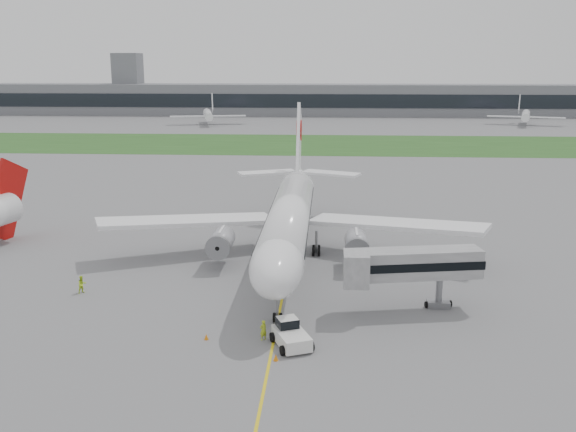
# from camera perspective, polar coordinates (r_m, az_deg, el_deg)

# --- Properties ---
(ground) EXTENTS (600.00, 600.00, 0.00)m
(ground) POSITION_cam_1_polar(r_m,az_deg,el_deg) (75.07, -0.04, -4.95)
(ground) COLOR gray
(ground) RESTS_ON ground
(apron_markings) EXTENTS (70.00, 70.00, 0.04)m
(apron_markings) POSITION_cam_1_polar(r_m,az_deg,el_deg) (70.36, -0.30, -6.23)
(apron_markings) COLOR yellow
(apron_markings) RESTS_ON ground
(grass_strip) EXTENTS (600.00, 50.00, 0.02)m
(grass_strip) POSITION_cam_1_polar(r_m,az_deg,el_deg) (192.59, 2.24, 6.40)
(grass_strip) COLOR #27521F
(grass_strip) RESTS_ON ground
(terminal_building) EXTENTS (320.00, 22.30, 14.00)m
(terminal_building) POSITION_cam_1_polar(r_m,az_deg,el_deg) (301.44, 2.78, 10.29)
(terminal_building) COLOR gray
(terminal_building) RESTS_ON ground
(control_tower) EXTENTS (12.00, 12.00, 56.00)m
(control_tower) POSITION_cam_1_polar(r_m,az_deg,el_deg) (318.36, -13.85, 8.83)
(control_tower) COLOR gray
(control_tower) RESTS_ON ground
(airliner) EXTENTS (48.13, 53.95, 17.88)m
(airliner) POSITION_cam_1_polar(r_m,az_deg,el_deg) (78.20, 0.19, 0.12)
(airliner) COLOR white
(airliner) RESTS_ON ground
(pushback_tug) EXTENTS (4.05, 4.81, 2.16)m
(pushback_tug) POSITION_cam_1_polar(r_m,az_deg,el_deg) (56.07, 0.22, -10.45)
(pushback_tug) COLOR white
(pushback_tug) RESTS_ON ground
(jet_bridge) EXTENTS (13.64, 6.13, 6.37)m
(jet_bridge) POSITION_cam_1_polar(r_m,az_deg,el_deg) (63.05, 10.51, -4.32)
(jet_bridge) COLOR #AFAFB1
(jet_bridge) RESTS_ON ground
(safety_cone_left) EXTENTS (0.39, 0.39, 0.54)m
(safety_cone_left) POSITION_cam_1_polar(r_m,az_deg,el_deg) (57.78, -7.28, -10.60)
(safety_cone_left) COLOR orange
(safety_cone_left) RESTS_ON ground
(safety_cone_right) EXTENTS (0.42, 0.42, 0.58)m
(safety_cone_right) POSITION_cam_1_polar(r_m,az_deg,el_deg) (53.63, -1.09, -12.45)
(safety_cone_right) COLOR orange
(safety_cone_right) RESTS_ON ground
(ground_crew_near) EXTENTS (0.80, 0.76, 1.84)m
(ground_crew_near) POSITION_cam_1_polar(r_m,az_deg,el_deg) (57.06, -2.22, -10.10)
(ground_crew_near) COLOR #AAC320
(ground_crew_near) RESTS_ON ground
(ground_crew_far) EXTENTS (1.15, 1.17, 1.90)m
(ground_crew_far) POSITION_cam_1_polar(r_m,az_deg,el_deg) (71.36, -17.84, -5.81)
(ground_crew_far) COLOR #C0E826
(ground_crew_far) RESTS_ON ground
(distant_aircraft_left) EXTENTS (34.33, 31.70, 11.26)m
(distant_aircraft_left) POSITION_cam_1_polar(r_m,az_deg,el_deg) (256.26, -7.10, 8.08)
(distant_aircraft_left) COLOR white
(distant_aircraft_left) RESTS_ON ground
(distant_aircraft_right) EXTENTS (34.69, 32.45, 10.93)m
(distant_aircraft_right) POSITION_cam_1_polar(r_m,az_deg,el_deg) (267.77, 20.31, 7.58)
(distant_aircraft_right) COLOR white
(distant_aircraft_right) RESTS_ON ground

